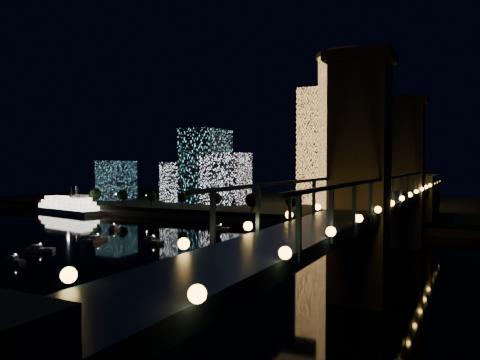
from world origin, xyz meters
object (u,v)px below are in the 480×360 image
object	(u,v)px
truss_bridge	(381,211)
tower_rectangular	(319,146)
riverboat	(66,206)
tower_cylindrical	(349,131)

from	to	relation	value
truss_bridge	tower_rectangular	bearing A→B (deg)	112.73
tower_rectangular	riverboat	xyz separation A→B (m)	(-127.22, -69.79, -33.87)
tower_cylindrical	tower_rectangular	world-z (taller)	tower_cylindrical
truss_bridge	riverboat	distance (m)	201.53
riverboat	tower_rectangular	bearing A→B (deg)	28.75
tower_rectangular	truss_bridge	bearing A→B (deg)	-67.27
riverboat	tower_cylindrical	bearing A→B (deg)	18.16
tower_cylindrical	truss_bridge	size ratio (longest dim) A/B	0.30
tower_cylindrical	truss_bridge	world-z (taller)	tower_cylindrical
truss_bridge	tower_cylindrical	bearing A→B (deg)	107.15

